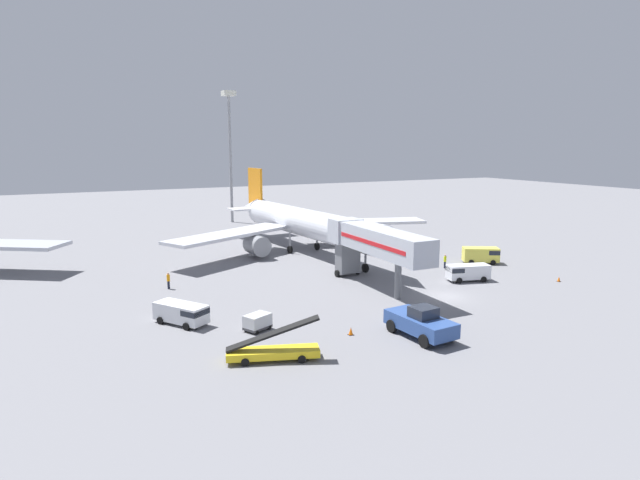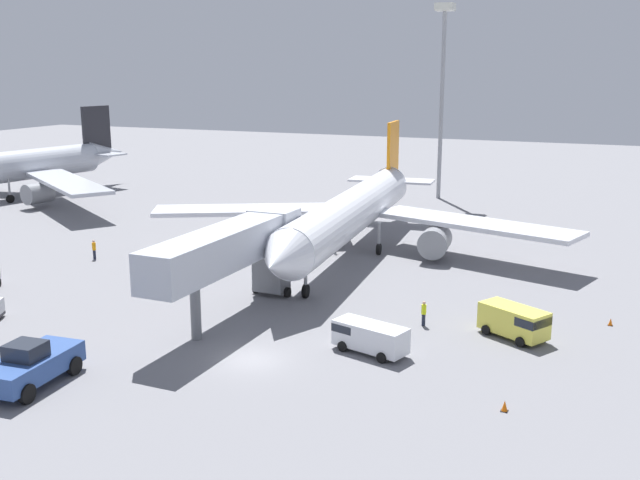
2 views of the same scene
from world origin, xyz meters
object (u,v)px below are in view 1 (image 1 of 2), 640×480
Objects in this scene: ground_crew_worker_foreground at (445,261)px; ground_crew_worker_midground at (168,280)px; belt_loader_truck at (273,350)px; safety_cone_bravo at (486,251)px; pushback_tug at (421,323)px; baggage_cart_rear_left at (257,322)px; service_van_far_left at (467,272)px; apron_light_mast at (230,132)px; safety_cone_alpha at (351,331)px; jet_bridge at (372,242)px; safety_cone_charlie at (559,279)px; airplane_at_gate at (305,224)px; service_van_outer_right at (182,313)px; service_van_far_right at (482,254)px.

ground_crew_worker_foreground is 0.97× the size of ground_crew_worker_midground.
safety_cone_bravo is at bearing 27.93° from belt_loader_truck.
pushback_tug is 3.46× the size of ground_crew_worker_midground.
safety_cone_bravo is at bearing 21.24° from baggage_cart_rear_left.
ground_crew_worker_foreground is (1.94, 6.20, -0.15)m from service_van_far_left.
belt_loader_truck is 0.27× the size of apron_light_mast.
jet_bridge is at bearing 51.49° from safety_cone_alpha.
ground_crew_worker_foreground is at bearing -156.68° from safety_cone_bravo.
service_van_far_left is 8.61× the size of safety_cone_charlie.
pushback_tug is at bearing -31.21° from safety_cone_alpha.
ground_crew_worker_foreground is at bearing 14.05° from jet_bridge.
ground_crew_worker_midground is (-20.52, 9.22, -4.11)m from jet_bridge.
pushback_tug is (-4.78, -15.17, -3.86)m from jet_bridge.
pushback_tug is at bearing -4.57° from belt_loader_truck.
jet_bridge reaches higher than belt_loader_truck.
jet_bridge is 18.52m from baggage_cart_rear_left.
airplane_at_gate is 16.91× the size of baggage_cart_rear_left.
jet_bridge is 22.29m from service_van_outer_right.
pushback_tug is 29.02m from ground_crew_worker_midground.
pushback_tug is 30.54m from service_van_far_right.
service_van_outer_right reaches higher than safety_cone_charlie.
pushback_tug is 20.74m from service_van_outer_right.
service_van_far_right is 2.76× the size of ground_crew_worker_foreground.
safety_cone_alpha is (-20.97, -9.30, -0.78)m from service_van_far_left.
apron_light_mast reaches higher than safety_cone_bravo.
service_van_outer_right is at bearing -166.03° from safety_cone_bravo.
airplane_at_gate is 21.21m from ground_crew_worker_foreground.
safety_cone_charlie is at bearing -6.43° from service_van_outer_right.
jet_bridge is 9.66× the size of ground_crew_worker_foreground.
service_van_outer_right reaches higher than baggage_cart_rear_left.
ground_crew_worker_midground reaches higher than safety_cone_alpha.
service_van_far_right is 1.91× the size of baggage_cart_rear_left.
service_van_far_left is 9.69× the size of safety_cone_bravo.
safety_cone_bravo is (35.05, 20.73, -0.07)m from safety_cone_alpha.
belt_loader_truck is 1.35× the size of service_van_far_left.
apron_light_mast reaches higher than jet_bridge.
baggage_cart_rear_left is 3.91× the size of safety_cone_alpha.
ground_crew_worker_foreground is 56.03m from apron_light_mast.
belt_loader_truck is at bearing 175.43° from pushback_tug.
jet_bridge is 22.86m from ground_crew_worker_midground.
service_van_outer_right is at bearing 173.57° from safety_cone_charlie.
ground_crew_worker_foreground reaches higher than safety_cone_alpha.
service_van_outer_right is at bearing -95.45° from ground_crew_worker_midground.
belt_loader_truck is at bearing -170.74° from safety_cone_charlie.
jet_bridge is at bearing -24.19° from ground_crew_worker_midground.
jet_bridge is at bearing -170.20° from service_van_far_right.
airplane_at_gate is 25.14m from service_van_far_right.
service_van_far_left is at bearing -80.20° from apron_light_mast.
safety_cone_alpha is (7.76, 1.97, -0.44)m from belt_loader_truck.
belt_loader_truck is at bearing -140.97° from jet_bridge.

